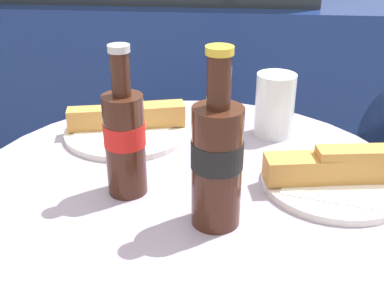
{
  "coord_description": "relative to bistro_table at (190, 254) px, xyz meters",
  "views": [
    {
      "loc": [
        0.07,
        -0.67,
        1.16
      ],
      "look_at": [
        0.0,
        0.04,
        0.81
      ],
      "focal_mm": 45.0,
      "sensor_mm": 36.0,
      "label": 1
    }
  ],
  "objects": [
    {
      "name": "lunch_plate_far",
      "position": [
        0.23,
        0.01,
        0.17
      ],
      "size": [
        0.23,
        0.23,
        0.07
      ],
      "color": "silver",
      "rests_on": "bistro_table"
    },
    {
      "name": "drinking_glass",
      "position": [
        0.14,
        0.2,
        0.2
      ],
      "size": [
        0.08,
        0.08,
        0.12
      ],
      "color": "#C68923",
      "rests_on": "bistro_table"
    },
    {
      "name": "bistro_table",
      "position": [
        0.0,
        0.0,
        0.0
      ],
      "size": [
        0.75,
        0.75,
        0.76
      ],
      "color": "#333333",
      "rests_on": "ground_plane"
    },
    {
      "name": "cola_bottle_left",
      "position": [
        0.05,
        -0.11,
        0.25
      ],
      "size": [
        0.07,
        0.07,
        0.25
      ],
      "color": "#3D1E14",
      "rests_on": "bistro_table"
    },
    {
      "name": "parked_car",
      "position": [
        -0.45,
        2.07,
        -0.01
      ],
      "size": [
        4.18,
        1.75,
        1.27
      ],
      "color": "navy",
      "rests_on": "ground_plane"
    },
    {
      "name": "cola_bottle_right",
      "position": [
        -0.09,
        -0.04,
        0.24
      ],
      "size": [
        0.06,
        0.06,
        0.23
      ],
      "color": "#3D1E14",
      "rests_on": "bistro_table"
    },
    {
      "name": "lunch_plate_near",
      "position": [
        -0.14,
        0.18,
        0.16
      ],
      "size": [
        0.24,
        0.24,
        0.06
      ],
      "color": "silver",
      "rests_on": "bistro_table"
    }
  ]
}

